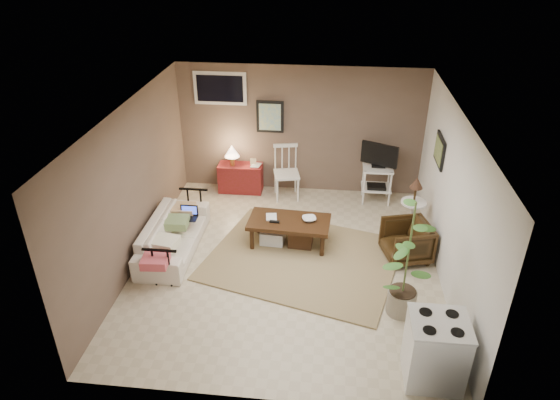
# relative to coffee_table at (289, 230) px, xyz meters

# --- Properties ---
(floor) EXTENTS (5.00, 5.00, 0.00)m
(floor) POSITION_rel_coffee_table_xyz_m (0.02, -0.52, -0.27)
(floor) COLOR #C1B293
(floor) RESTS_ON ground
(art_back) EXTENTS (0.50, 0.03, 0.60)m
(art_back) POSITION_rel_coffee_table_xyz_m (-0.53, 1.96, 1.18)
(art_back) COLOR black
(art_right) EXTENTS (0.03, 0.60, 0.45)m
(art_right) POSITION_rel_coffee_table_xyz_m (2.24, 0.53, 1.25)
(art_right) COLOR black
(window) EXTENTS (0.96, 0.03, 0.60)m
(window) POSITION_rel_coffee_table_xyz_m (-1.43, 1.96, 1.68)
(window) COLOR white
(rug) EXTENTS (3.25, 2.87, 0.03)m
(rug) POSITION_rel_coffee_table_xyz_m (0.25, -0.39, -0.26)
(rug) COLOR #917A54
(rug) RESTS_ON floor
(coffee_table) EXTENTS (1.31, 0.74, 0.48)m
(coffee_table) POSITION_rel_coffee_table_xyz_m (0.00, 0.00, 0.00)
(coffee_table) COLOR #36200E
(coffee_table) RESTS_ON floor
(sofa) EXTENTS (0.54, 1.85, 0.73)m
(sofa) POSITION_rel_coffee_table_xyz_m (-1.78, -0.32, 0.09)
(sofa) COLOR silver
(sofa) RESTS_ON floor
(sofa_pillows) EXTENTS (0.36, 1.76, 0.12)m
(sofa_pillows) POSITION_rel_coffee_table_xyz_m (-1.74, -0.54, 0.18)
(sofa_pillows) COLOR #F5EFCA
(sofa_pillows) RESTS_ON sofa
(sofa_end_rails) EXTENTS (0.50, 1.85, 0.62)m
(sofa_end_rails) POSITION_rel_coffee_table_xyz_m (-1.67, -0.32, 0.04)
(sofa_end_rails) COLOR black
(sofa_end_rails) RESTS_ON floor
(laptop) EXTENTS (0.29, 0.21, 0.19)m
(laptop) POSITION_rel_coffee_table_xyz_m (-1.60, -0.00, 0.20)
(laptop) COLOR black
(laptop) RESTS_ON sofa
(red_console) EXTENTS (0.83, 0.37, 0.95)m
(red_console) POSITION_rel_coffee_table_xyz_m (-1.10, 1.76, 0.06)
(red_console) COLOR maroon
(red_console) RESTS_ON floor
(spindle_chair) EXTENTS (0.53, 0.53, 1.00)m
(spindle_chair) POSITION_rel_coffee_table_xyz_m (-0.19, 1.62, 0.20)
(spindle_chair) COLOR white
(spindle_chair) RESTS_ON floor
(tv_stand) EXTENTS (0.64, 0.44, 1.14)m
(tv_stand) POSITION_rel_coffee_table_xyz_m (1.47, 1.64, 0.33)
(tv_stand) COLOR white
(tv_stand) RESTS_ON floor
(side_table) EXTENTS (0.41, 0.41, 1.09)m
(side_table) POSITION_rel_coffee_table_xyz_m (1.96, 0.46, 0.40)
(side_table) COLOR white
(side_table) RESTS_ON floor
(armchair) EXTENTS (0.76, 0.79, 0.67)m
(armchair) POSITION_rel_coffee_table_xyz_m (1.82, -0.17, 0.07)
(armchair) COLOR #321F0D
(armchair) RESTS_ON floor
(potted_plant) EXTENTS (0.42, 0.42, 1.69)m
(potted_plant) POSITION_rel_coffee_table_xyz_m (1.63, -1.43, 0.63)
(potted_plant) COLOR gray
(potted_plant) RESTS_ON floor
(stove) EXTENTS (0.64, 0.59, 0.83)m
(stove) POSITION_rel_coffee_table_xyz_m (1.86, -2.51, 0.14)
(stove) COLOR silver
(stove) RESTS_ON floor
(bowl) EXTENTS (0.22, 0.10, 0.22)m
(bowl) POSITION_rel_coffee_table_xyz_m (0.32, 0.03, 0.30)
(bowl) COLOR #36200E
(bowl) RESTS_ON coffee_table
(book_table) EXTENTS (0.17, 0.04, 0.23)m
(book_table) POSITION_rel_coffee_table_xyz_m (-0.36, 0.04, 0.30)
(book_table) COLOR #36200E
(book_table) RESTS_ON coffee_table
(book_console) EXTENTS (0.17, 0.05, 0.22)m
(book_console) POSITION_rel_coffee_table_xyz_m (-0.86, 1.76, 0.39)
(book_console) COLOR #36200E
(book_console) RESTS_ON red_console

